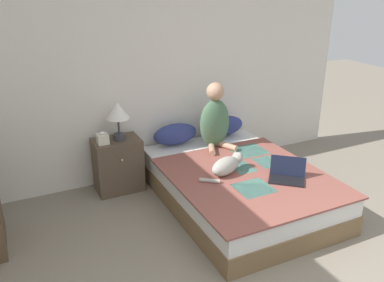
{
  "coord_description": "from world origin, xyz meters",
  "views": [
    {
      "loc": [
        -1.68,
        -1.19,
        2.32
      ],
      "look_at": [
        -0.01,
        2.27,
        0.77
      ],
      "focal_mm": 38.0,
      "sensor_mm": 36.0,
      "label": 1
    }
  ],
  "objects_px": {
    "bed": "(238,186)",
    "nightstand": "(118,165)",
    "pillow_near": "(175,134)",
    "tissue_box": "(103,139)",
    "pillow_far": "(223,126)",
    "cat_tabby": "(227,165)",
    "person_sitting": "(215,120)",
    "table_lamp": "(118,113)",
    "laptop_open": "(287,175)"
  },
  "relations": [
    {
      "from": "pillow_near",
      "to": "cat_tabby",
      "type": "distance_m",
      "value": 0.98
    },
    {
      "from": "pillow_far",
      "to": "tissue_box",
      "type": "relative_size",
      "value": 4.01
    },
    {
      "from": "cat_tabby",
      "to": "laptop_open",
      "type": "height_order",
      "value": "laptop_open"
    },
    {
      "from": "cat_tabby",
      "to": "nightstand",
      "type": "height_order",
      "value": "nightstand"
    },
    {
      "from": "tissue_box",
      "to": "bed",
      "type": "bearing_deg",
      "value": -33.68
    },
    {
      "from": "nightstand",
      "to": "tissue_box",
      "type": "xyz_separation_m",
      "value": [
        -0.16,
        -0.05,
        0.37
      ]
    },
    {
      "from": "person_sitting",
      "to": "nightstand",
      "type": "distance_m",
      "value": 1.25
    },
    {
      "from": "pillow_far",
      "to": "pillow_near",
      "type": "bearing_deg",
      "value": 180.0
    },
    {
      "from": "cat_tabby",
      "to": "table_lamp",
      "type": "relative_size",
      "value": 1.33
    },
    {
      "from": "pillow_near",
      "to": "tissue_box",
      "type": "xyz_separation_m",
      "value": [
        -0.91,
        -0.1,
        0.13
      ]
    },
    {
      "from": "bed",
      "to": "nightstand",
      "type": "xyz_separation_m",
      "value": [
        -1.08,
        0.88,
        0.1
      ]
    },
    {
      "from": "pillow_near",
      "to": "cat_tabby",
      "type": "bearing_deg",
      "value": -80.85
    },
    {
      "from": "bed",
      "to": "nightstand",
      "type": "bearing_deg",
      "value": 140.92
    },
    {
      "from": "laptop_open",
      "to": "pillow_near",
      "type": "bearing_deg",
      "value": 155.83
    },
    {
      "from": "person_sitting",
      "to": "tissue_box",
      "type": "bearing_deg",
      "value": 172.31
    },
    {
      "from": "laptop_open",
      "to": "table_lamp",
      "type": "bearing_deg",
      "value": 176.69
    },
    {
      "from": "pillow_near",
      "to": "tissue_box",
      "type": "bearing_deg",
      "value": -173.87
    },
    {
      "from": "cat_tabby",
      "to": "tissue_box",
      "type": "xyz_separation_m",
      "value": [
        -1.07,
        0.87,
        0.17
      ]
    },
    {
      "from": "table_lamp",
      "to": "tissue_box",
      "type": "distance_m",
      "value": 0.33
    },
    {
      "from": "cat_tabby",
      "to": "nightstand",
      "type": "distance_m",
      "value": 1.31
    },
    {
      "from": "bed",
      "to": "person_sitting",
      "type": "distance_m",
      "value": 0.86
    },
    {
      "from": "person_sitting",
      "to": "nightstand",
      "type": "relative_size",
      "value": 1.26
    },
    {
      "from": "pillow_far",
      "to": "laptop_open",
      "type": "height_order",
      "value": "pillow_far"
    },
    {
      "from": "tissue_box",
      "to": "table_lamp",
      "type": "bearing_deg",
      "value": 11.79
    },
    {
      "from": "pillow_near",
      "to": "tissue_box",
      "type": "distance_m",
      "value": 0.92
    },
    {
      "from": "cat_tabby",
      "to": "pillow_near",
      "type": "bearing_deg",
      "value": 77.02
    },
    {
      "from": "pillow_near",
      "to": "person_sitting",
      "type": "distance_m",
      "value": 0.53
    },
    {
      "from": "cat_tabby",
      "to": "tissue_box",
      "type": "height_order",
      "value": "tissue_box"
    },
    {
      "from": "pillow_near",
      "to": "laptop_open",
      "type": "xyz_separation_m",
      "value": [
        0.64,
        -1.36,
        -0.08
      ]
    },
    {
      "from": "pillow_near",
      "to": "pillow_far",
      "type": "bearing_deg",
      "value": 0.0
    },
    {
      "from": "pillow_near",
      "to": "person_sitting",
      "type": "xyz_separation_m",
      "value": [
        0.39,
        -0.27,
        0.21
      ]
    },
    {
      "from": "pillow_far",
      "to": "nightstand",
      "type": "xyz_separation_m",
      "value": [
        -1.42,
        -0.05,
        -0.24
      ]
    },
    {
      "from": "laptop_open",
      "to": "nightstand",
      "type": "bearing_deg",
      "value": 177.29
    },
    {
      "from": "table_lamp",
      "to": "tissue_box",
      "type": "xyz_separation_m",
      "value": [
        -0.2,
        -0.04,
        -0.25
      ]
    },
    {
      "from": "pillow_far",
      "to": "laptop_open",
      "type": "bearing_deg",
      "value": -91.44
    },
    {
      "from": "person_sitting",
      "to": "laptop_open",
      "type": "bearing_deg",
      "value": -77.43
    },
    {
      "from": "bed",
      "to": "cat_tabby",
      "type": "xyz_separation_m",
      "value": [
        -0.18,
        -0.04,
        0.31
      ]
    },
    {
      "from": "bed",
      "to": "tissue_box",
      "type": "xyz_separation_m",
      "value": [
        -1.25,
        0.83,
        0.48
      ]
    },
    {
      "from": "bed",
      "to": "person_sitting",
      "type": "bearing_deg",
      "value": 84.83
    },
    {
      "from": "nightstand",
      "to": "table_lamp",
      "type": "relative_size",
      "value": 1.44
    },
    {
      "from": "person_sitting",
      "to": "cat_tabby",
      "type": "xyz_separation_m",
      "value": [
        -0.24,
        -0.7,
        -0.25
      ]
    },
    {
      "from": "person_sitting",
      "to": "table_lamp",
      "type": "bearing_deg",
      "value": 168.86
    },
    {
      "from": "person_sitting",
      "to": "tissue_box",
      "type": "xyz_separation_m",
      "value": [
        -1.3,
        0.18,
        -0.08
      ]
    },
    {
      "from": "bed",
      "to": "laptop_open",
      "type": "height_order",
      "value": "laptop_open"
    },
    {
      "from": "bed",
      "to": "pillow_far",
      "type": "distance_m",
      "value": 1.04
    },
    {
      "from": "person_sitting",
      "to": "nightstand",
      "type": "xyz_separation_m",
      "value": [
        -1.14,
        0.23,
        -0.45
      ]
    },
    {
      "from": "pillow_near",
      "to": "laptop_open",
      "type": "height_order",
      "value": "pillow_near"
    },
    {
      "from": "bed",
      "to": "pillow_near",
      "type": "distance_m",
      "value": 1.04
    },
    {
      "from": "bed",
      "to": "table_lamp",
      "type": "relative_size",
      "value": 4.89
    },
    {
      "from": "bed",
      "to": "laptop_open",
      "type": "relative_size",
      "value": 4.97
    }
  ]
}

